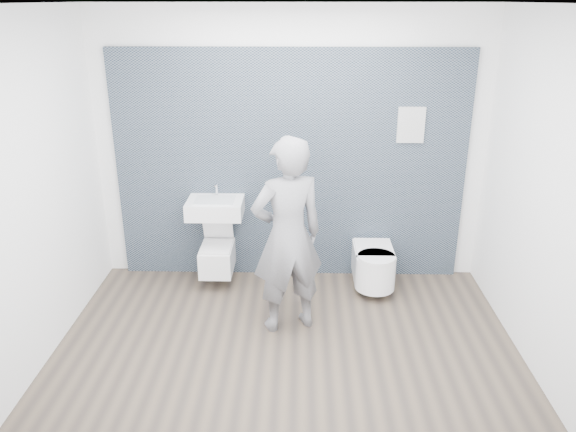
{
  "coord_description": "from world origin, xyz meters",
  "views": [
    {
      "loc": [
        0.11,
        -4.11,
        2.83
      ],
      "look_at": [
        0.0,
        0.6,
        1.0
      ],
      "focal_mm": 35.0,
      "sensor_mm": 36.0,
      "label": 1
    }
  ],
  "objects_px": {
    "washbasin": "(215,207)",
    "toilet_square": "(217,256)",
    "visitor": "(288,236)",
    "toilet_rounded": "(374,266)"
  },
  "relations": [
    {
      "from": "washbasin",
      "to": "toilet_square",
      "type": "bearing_deg",
      "value": -90.0
    },
    {
      "from": "washbasin",
      "to": "visitor",
      "type": "relative_size",
      "value": 0.32
    },
    {
      "from": "toilet_rounded",
      "to": "visitor",
      "type": "relative_size",
      "value": 0.38
    },
    {
      "from": "washbasin",
      "to": "toilet_rounded",
      "type": "relative_size",
      "value": 0.83
    },
    {
      "from": "toilet_square",
      "to": "visitor",
      "type": "bearing_deg",
      "value": -47.51
    },
    {
      "from": "toilet_rounded",
      "to": "washbasin",
      "type": "bearing_deg",
      "value": 175.42
    },
    {
      "from": "toilet_square",
      "to": "toilet_rounded",
      "type": "height_order",
      "value": "toilet_square"
    },
    {
      "from": "washbasin",
      "to": "visitor",
      "type": "bearing_deg",
      "value": -48.3
    },
    {
      "from": "washbasin",
      "to": "toilet_square",
      "type": "xyz_separation_m",
      "value": [
        0.0,
        -0.02,
        -0.54
      ]
    },
    {
      "from": "toilet_rounded",
      "to": "toilet_square",
      "type": "bearing_deg",
      "value": 176.23
    }
  ]
}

